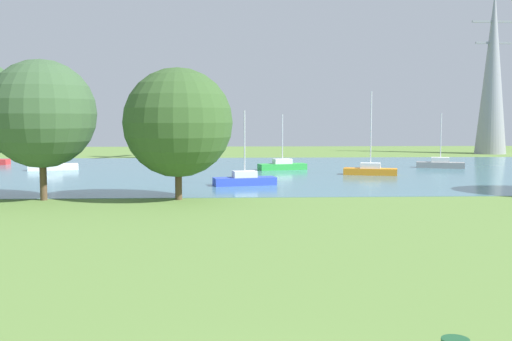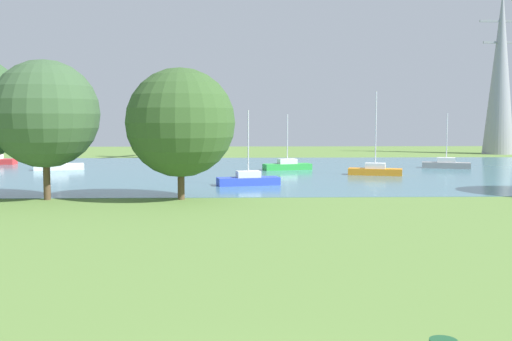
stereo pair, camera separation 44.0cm
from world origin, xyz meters
TOP-DOWN VIEW (x-y plane):
  - ground_plane at (0.00, 22.00)m, footprint 160.00×160.00m
  - water_surface at (0.00, 50.00)m, footprint 140.00×40.00m
  - sailboat_orange at (12.12, 45.42)m, footprint 5.03×2.73m
  - sailboat_white at (-18.31, 52.02)m, footprint 5.03×2.90m
  - sailboat_blue at (0.41, 37.43)m, footprint 5.01×2.47m
  - sailboat_green at (4.59, 51.41)m, footprint 5.02×2.63m
  - sailboat_gray at (21.20, 52.82)m, footprint 5.03×2.92m
  - tree_west_far at (-12.58, 29.45)m, footprint 6.82×6.82m
  - tree_west_near at (-4.04, 29.26)m, footprint 6.93×6.93m
  - electricity_pylon at (37.34, 77.78)m, footprint 6.40×4.40m

SIDE VIEW (x-z plane):
  - ground_plane at x=0.00m, z-range 0.00..0.00m
  - water_surface at x=0.00m, z-range 0.00..0.02m
  - sailboat_green at x=4.59m, z-range -2.33..3.22m
  - sailboat_gray at x=21.20m, z-range -2.39..3.29m
  - sailboat_blue at x=0.41m, z-range -2.43..3.33m
  - sailboat_white at x=-18.31m, z-range -3.31..4.25m
  - sailboat_orange at x=12.12m, z-range -3.31..4.25m
  - tree_west_near at x=-4.04m, z-range 0.72..9.10m
  - tree_west_far at x=-12.58m, z-range 1.02..9.89m
  - electricity_pylon at x=37.34m, z-range 0.01..23.70m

